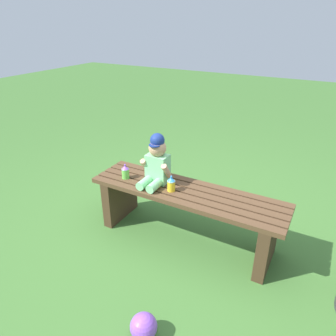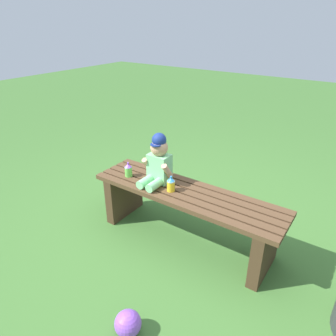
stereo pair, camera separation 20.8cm
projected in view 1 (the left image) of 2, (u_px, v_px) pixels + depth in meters
ground_plane at (185, 237)px, 2.54m from camera, size 16.00×16.00×0.00m
park_bench at (186, 207)px, 2.41m from camera, size 1.52×0.40×0.45m
child_figure at (156, 162)px, 2.38m from camera, size 0.23×0.27×0.40m
sippy_cup_left at (125, 172)px, 2.50m from camera, size 0.06×0.06×0.12m
sippy_cup_right at (171, 184)px, 2.32m from camera, size 0.06×0.06×0.12m
toy_ball at (144, 326)px, 1.72m from camera, size 0.15×0.15×0.15m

